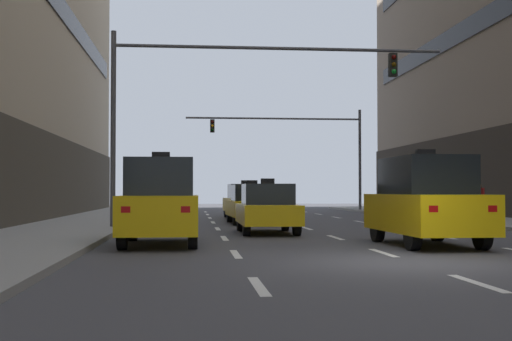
% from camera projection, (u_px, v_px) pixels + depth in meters
% --- Properties ---
extents(ground_plane, '(120.00, 120.00, 0.00)m').
position_uv_depth(ground_plane, '(412.00, 262.00, 13.14)').
color(ground_plane, '#424247').
extents(lane_stripe_l1_s3, '(0.16, 2.00, 0.01)m').
position_uv_depth(lane_stripe_l1_s3, '(259.00, 286.00, 9.85)').
color(lane_stripe_l1_s3, silver).
rests_on(lane_stripe_l1_s3, ground).
extents(lane_stripe_l1_s4, '(0.16, 2.00, 0.01)m').
position_uv_depth(lane_stripe_l1_s4, '(236.00, 254.00, 14.83)').
color(lane_stripe_l1_s4, silver).
rests_on(lane_stripe_l1_s4, ground).
extents(lane_stripe_l1_s5, '(0.16, 2.00, 0.01)m').
position_uv_depth(lane_stripe_l1_s5, '(224.00, 238.00, 19.80)').
color(lane_stripe_l1_s5, silver).
rests_on(lane_stripe_l1_s5, ground).
extents(lane_stripe_l1_s6, '(0.16, 2.00, 0.01)m').
position_uv_depth(lane_stripe_l1_s6, '(218.00, 229.00, 24.78)').
color(lane_stripe_l1_s6, silver).
rests_on(lane_stripe_l1_s6, ground).
extents(lane_stripe_l1_s7, '(0.16, 2.00, 0.01)m').
position_uv_depth(lane_stripe_l1_s7, '(213.00, 222.00, 29.75)').
color(lane_stripe_l1_s7, silver).
rests_on(lane_stripe_l1_s7, ground).
extents(lane_stripe_l1_s8, '(0.16, 2.00, 0.01)m').
position_uv_depth(lane_stripe_l1_s8, '(210.00, 218.00, 34.73)').
color(lane_stripe_l1_s8, silver).
rests_on(lane_stripe_l1_s8, ground).
extents(lane_stripe_l1_s9, '(0.16, 2.00, 0.01)m').
position_uv_depth(lane_stripe_l1_s9, '(207.00, 214.00, 39.70)').
color(lane_stripe_l1_s9, silver).
rests_on(lane_stripe_l1_s9, ground).
extents(lane_stripe_l1_s10, '(0.16, 2.00, 0.01)m').
position_uv_depth(lane_stripe_l1_s10, '(206.00, 212.00, 44.68)').
color(lane_stripe_l1_s10, silver).
rests_on(lane_stripe_l1_s10, ground).
extents(lane_stripe_l2_s3, '(0.16, 2.00, 0.01)m').
position_uv_depth(lane_stripe_l2_s3, '(477.00, 283.00, 10.16)').
color(lane_stripe_l2_s3, silver).
rests_on(lane_stripe_l2_s3, ground).
extents(lane_stripe_l2_s4, '(0.16, 2.00, 0.01)m').
position_uv_depth(lane_stripe_l2_s4, '(383.00, 253.00, 15.13)').
color(lane_stripe_l2_s4, silver).
rests_on(lane_stripe_l2_s4, ground).
extents(lane_stripe_l2_s5, '(0.16, 2.00, 0.01)m').
position_uv_depth(lane_stripe_l2_s5, '(335.00, 237.00, 20.11)').
color(lane_stripe_l2_s5, silver).
rests_on(lane_stripe_l2_s5, ground).
extents(lane_stripe_l2_s6, '(0.16, 2.00, 0.01)m').
position_uv_depth(lane_stripe_l2_s6, '(307.00, 228.00, 25.08)').
color(lane_stripe_l2_s6, silver).
rests_on(lane_stripe_l2_s6, ground).
extents(lane_stripe_l2_s7, '(0.16, 2.00, 0.01)m').
position_uv_depth(lane_stripe_l2_s7, '(287.00, 222.00, 30.06)').
color(lane_stripe_l2_s7, silver).
rests_on(lane_stripe_l2_s7, ground).
extents(lane_stripe_l2_s8, '(0.16, 2.00, 0.01)m').
position_uv_depth(lane_stripe_l2_s8, '(274.00, 218.00, 35.04)').
color(lane_stripe_l2_s8, silver).
rests_on(lane_stripe_l2_s8, ground).
extents(lane_stripe_l2_s9, '(0.16, 2.00, 0.01)m').
position_uv_depth(lane_stripe_l2_s9, '(263.00, 214.00, 40.01)').
color(lane_stripe_l2_s9, silver).
rests_on(lane_stripe_l2_s9, ground).
extents(lane_stripe_l2_s10, '(0.16, 2.00, 0.01)m').
position_uv_depth(lane_stripe_l2_s10, '(255.00, 212.00, 44.99)').
color(lane_stripe_l2_s10, silver).
rests_on(lane_stripe_l2_s10, ground).
extents(lane_stripe_l3_s5, '(0.16, 2.00, 0.01)m').
position_uv_depth(lane_stripe_l3_s5, '(443.00, 237.00, 20.42)').
color(lane_stripe_l3_s5, silver).
rests_on(lane_stripe_l3_s5, ground).
extents(lane_stripe_l3_s6, '(0.16, 2.00, 0.01)m').
position_uv_depth(lane_stripe_l3_s6, '(394.00, 228.00, 25.39)').
color(lane_stripe_l3_s6, silver).
rests_on(lane_stripe_l3_s6, ground).
extents(lane_stripe_l3_s7, '(0.16, 2.00, 0.01)m').
position_uv_depth(lane_stripe_l3_s7, '(360.00, 222.00, 30.37)').
color(lane_stripe_l3_s7, silver).
rests_on(lane_stripe_l3_s7, ground).
extents(lane_stripe_l3_s8, '(0.16, 2.00, 0.01)m').
position_uv_depth(lane_stripe_l3_s8, '(336.00, 217.00, 35.34)').
color(lane_stripe_l3_s8, silver).
rests_on(lane_stripe_l3_s8, ground).
extents(lane_stripe_l3_s9, '(0.16, 2.00, 0.01)m').
position_uv_depth(lane_stripe_l3_s9, '(318.00, 214.00, 40.32)').
color(lane_stripe_l3_s9, silver).
rests_on(lane_stripe_l3_s9, ground).
extents(lane_stripe_l3_s10, '(0.16, 2.00, 0.01)m').
position_uv_depth(lane_stripe_l3_s10, '(304.00, 212.00, 45.29)').
color(lane_stripe_l3_s10, silver).
rests_on(lane_stripe_l3_s10, ground).
extents(taxi_driving_0, '(1.99, 4.60, 2.40)m').
position_uv_depth(taxi_driving_0, '(426.00, 201.00, 17.21)').
color(taxi_driving_0, black).
rests_on(taxi_driving_0, ground).
extents(taxi_driving_1, '(1.77, 4.23, 1.76)m').
position_uv_depth(taxi_driving_1, '(267.00, 209.00, 22.13)').
color(taxi_driving_1, black).
rests_on(taxi_driving_1, ground).
extents(taxi_driving_2, '(1.96, 4.39, 1.80)m').
position_uv_depth(taxi_driving_2, '(252.00, 204.00, 28.54)').
color(taxi_driving_2, black).
rests_on(taxi_driving_2, ground).
extents(taxi_driving_3, '(1.90, 4.48, 2.35)m').
position_uv_depth(taxi_driving_3, '(161.00, 202.00, 17.41)').
color(taxi_driving_3, black).
rests_on(taxi_driving_3, ground).
extents(taxi_driving_4, '(2.05, 4.60, 1.89)m').
position_uv_depth(taxi_driving_4, '(245.00, 201.00, 34.19)').
color(taxi_driving_4, black).
rests_on(taxi_driving_4, ground).
extents(traffic_signal_0, '(11.75, 0.35, 6.77)m').
position_uv_depth(traffic_signal_0, '(220.00, 89.00, 24.19)').
color(traffic_signal_0, '#4C4C51').
rests_on(traffic_signal_0, sidewalk_left).
extents(traffic_signal_1, '(11.51, 0.35, 6.57)m').
position_uv_depth(traffic_signal_1, '(305.00, 139.00, 45.04)').
color(traffic_signal_1, '#4C4C51').
rests_on(traffic_signal_1, sidewalk_right).
extents(pedestrian_1, '(0.34, 0.47, 1.57)m').
position_uv_depth(pedestrian_1, '(479.00, 198.00, 30.94)').
color(pedestrian_1, black).
rests_on(pedestrian_1, sidewalk_right).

